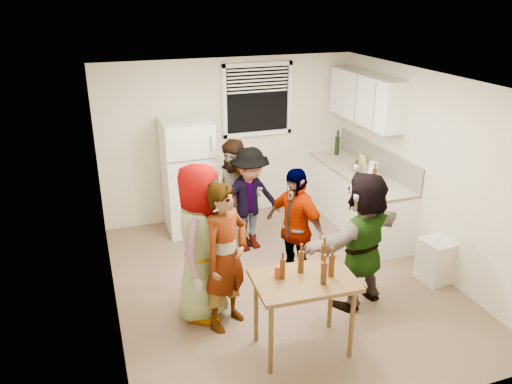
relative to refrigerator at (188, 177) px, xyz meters
name	(u,v)px	position (x,y,z in m)	size (l,w,h in m)	color
room	(282,282)	(0.75, -1.88, -0.85)	(4.00, 4.50, 2.50)	beige
window	(258,100)	(1.20, 0.33, 1.00)	(1.12, 0.10, 1.06)	white
refrigerator	(188,177)	(0.00, 0.00, 0.00)	(0.70, 0.70, 1.70)	white
counter_lower	(357,200)	(2.45, -0.73, -0.42)	(0.60, 2.20, 0.86)	white
countertop	(360,172)	(2.45, -0.73, 0.03)	(0.64, 2.22, 0.04)	beige
backsplash	(377,158)	(2.74, -0.73, 0.23)	(0.03, 2.20, 0.36)	#A5A197
upper_cabinets	(366,98)	(2.58, -0.53, 1.10)	(0.34, 1.60, 0.70)	white
kettle	(356,171)	(2.40, -0.71, 0.05)	(0.22, 0.18, 0.18)	silver
paper_towel	(372,180)	(2.43, -1.11, 0.05)	(0.12, 0.12, 0.27)	white
wine_bottle	(337,155)	(2.50, 0.10, 0.05)	(0.08, 0.08, 0.31)	black
beer_bottle_counter	(374,185)	(2.35, -1.28, 0.05)	(0.06, 0.06, 0.23)	#47230C
blue_cup	(374,187)	(2.32, -1.36, 0.05)	(0.10, 0.10, 0.13)	#1C13AE
picture_frame	(363,159)	(2.67, -0.44, 0.12)	(0.02, 0.17, 0.14)	#F7F161
trash_bin	(436,262)	(2.61, -2.44, -0.60)	(0.37, 0.37, 0.55)	silver
serving_table	(301,348)	(0.48, -3.10, -0.85)	(0.98, 0.65, 0.83)	brown
beer_bottle_table	(282,278)	(0.28, -3.02, -0.02)	(0.06, 0.06, 0.21)	#47230C
red_cup	(279,276)	(0.26, -2.98, -0.02)	(0.09, 0.09, 0.12)	#9E2F16
guest_grey	(204,313)	(-0.32, -2.18, -0.85)	(0.88, 1.79, 0.57)	gray
guest_stripe	(228,323)	(-0.12, -2.44, -0.85)	(0.60, 1.65, 0.40)	#141933
guest_back_left	(237,245)	(0.52, -0.74, -0.85)	(0.76, 1.56, 0.59)	brown
guest_back_right	(250,248)	(0.66, -0.88, -0.85)	(0.96, 1.49, 0.55)	#46464B
guest_black	(293,283)	(0.88, -1.93, -0.85)	(0.90, 1.53, 0.37)	black
guest_orange	(357,301)	(1.44, -2.56, -0.85)	(1.51, 1.62, 0.48)	#EE924A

